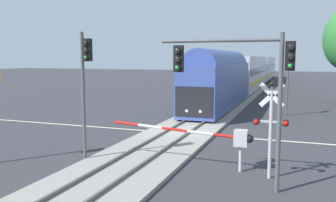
{
  "coord_description": "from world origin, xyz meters",
  "views": [
    {
      "loc": [
        6.86,
        -21.42,
        4.8
      ],
      "look_at": [
        -1.0,
        0.27,
        2.0
      ],
      "focal_mm": 38.51,
      "sensor_mm": 36.0,
      "label": 1
    }
  ],
  "objects_px": {
    "crossing_signal_mast": "(271,119)",
    "traffic_signal_far_side": "(290,75)",
    "commuter_train": "(250,71)",
    "crossing_gate_near": "(222,137)",
    "traffic_signal_median": "(85,76)",
    "traffic_signal_near_right": "(244,73)"
  },
  "relations": [
    {
      "from": "commuter_train",
      "to": "crossing_gate_near",
      "type": "distance_m",
      "value": 40.79
    },
    {
      "from": "traffic_signal_median",
      "to": "traffic_signal_far_side",
      "type": "height_order",
      "value": "traffic_signal_median"
    },
    {
      "from": "commuter_train",
      "to": "crossing_gate_near",
      "type": "xyz_separation_m",
      "value": [
        3.91,
        -40.58,
        -1.29
      ]
    },
    {
      "from": "commuter_train",
      "to": "crossing_gate_near",
      "type": "bearing_deg",
      "value": -84.5
    },
    {
      "from": "traffic_signal_far_side",
      "to": "crossing_gate_near",
      "type": "bearing_deg",
      "value": -98.14
    },
    {
      "from": "crossing_gate_near",
      "to": "crossing_signal_mast",
      "type": "distance_m",
      "value": 2.28
    },
    {
      "from": "traffic_signal_near_right",
      "to": "commuter_train",
      "type": "bearing_deg",
      "value": 96.76
    },
    {
      "from": "traffic_signal_near_right",
      "to": "traffic_signal_far_side",
      "type": "distance_m",
      "value": 17.99
    },
    {
      "from": "crossing_signal_mast",
      "to": "traffic_signal_near_right",
      "type": "height_order",
      "value": "traffic_signal_near_right"
    },
    {
      "from": "commuter_train",
      "to": "crossing_signal_mast",
      "type": "distance_m",
      "value": 41.48
    },
    {
      "from": "crossing_gate_near",
      "to": "traffic_signal_far_side",
      "type": "relative_size",
      "value": 1.27
    },
    {
      "from": "traffic_signal_median",
      "to": "commuter_train",
      "type": "bearing_deg",
      "value": 87.04
    },
    {
      "from": "crossing_signal_mast",
      "to": "traffic_signal_median",
      "type": "height_order",
      "value": "traffic_signal_median"
    },
    {
      "from": "crossing_gate_near",
      "to": "traffic_signal_near_right",
      "type": "xyz_separation_m",
      "value": [
        1.14,
        -1.95,
        2.83
      ]
    },
    {
      "from": "crossing_gate_near",
      "to": "traffic_signal_median",
      "type": "relative_size",
      "value": 1.09
    },
    {
      "from": "traffic_signal_median",
      "to": "crossing_signal_mast",
      "type": "bearing_deg",
      "value": 3.59
    },
    {
      "from": "commuter_train",
      "to": "crossing_signal_mast",
      "type": "xyz_separation_m",
      "value": [
        5.92,
        -41.05,
        -0.33
      ]
    },
    {
      "from": "traffic_signal_median",
      "to": "traffic_signal_near_right",
      "type": "bearing_deg",
      "value": -7.7
    },
    {
      "from": "crossing_signal_mast",
      "to": "traffic_signal_near_right",
      "type": "distance_m",
      "value": 2.54
    },
    {
      "from": "commuter_train",
      "to": "crossing_signal_mast",
      "type": "height_order",
      "value": "commuter_train"
    },
    {
      "from": "commuter_train",
      "to": "traffic_signal_near_right",
      "type": "bearing_deg",
      "value": -83.24
    },
    {
      "from": "crossing_signal_mast",
      "to": "traffic_signal_far_side",
      "type": "xyz_separation_m",
      "value": [
        0.28,
        16.45,
        1.02
      ]
    }
  ]
}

